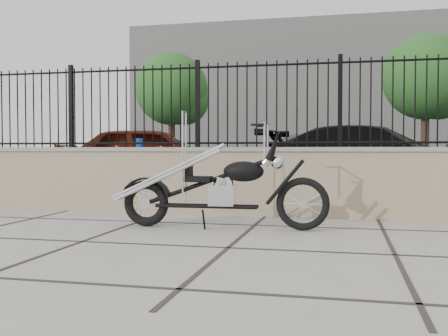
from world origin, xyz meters
The scene contains 11 objects.
ground_plane centered at (0.00, 0.00, 0.00)m, with size 90.00×90.00×0.00m, color #99968E.
parking_lot centered at (0.00, 12.50, 0.00)m, with size 30.00×30.00×0.00m, color black.
retaining_wall centered at (0.00, 2.50, 0.48)m, with size 14.00×0.36×0.96m, color gray.
iron_fence centered at (0.00, 2.50, 1.56)m, with size 14.00×0.08×1.20m, color black.
background_building centered at (0.00, 26.50, 4.00)m, with size 22.00×6.00×8.00m, color beige.
chopper_motorcycle centered at (-0.38, 1.17, 0.70)m, with size 2.33×0.41×1.40m, color black, non-canonical shape.
car_red centered at (-3.29, 6.73, 0.74)m, with size 1.75×4.35×1.48m, color #411209.
car_black centered at (1.71, 7.25, 0.73)m, with size 2.05×5.05×1.47m, color black.
bollard_a centered at (-2.72, 4.51, 0.57)m, with size 0.14×0.14×1.14m, color #0C5FB7.
tree_left centered at (-6.20, 16.78, 3.68)m, with size 3.11×3.11×5.26m.
tree_right centered at (4.06, 16.34, 3.84)m, with size 3.25×3.25×5.48m.
Camera 1 is at (1.05, -4.77, 0.92)m, focal length 42.00 mm.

